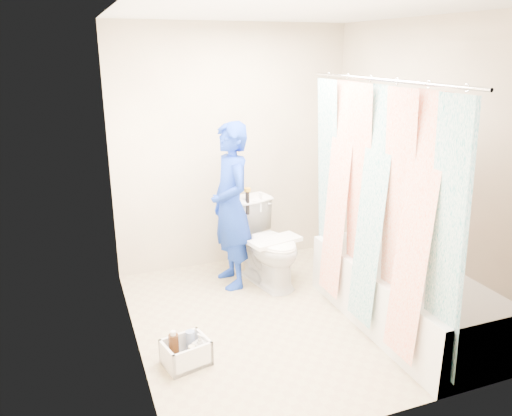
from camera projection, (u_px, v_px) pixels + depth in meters
name	position (u px, v px, depth m)	size (l,w,h in m)	color
floor	(283.00, 318.00, 4.18)	(2.60, 2.60, 0.00)	tan
ceiling	(289.00, 11.00, 3.46)	(2.40, 2.60, 0.02)	silver
wall_back	(233.00, 149.00, 4.98)	(2.40, 0.02, 2.40)	beige
wall_front	(385.00, 236.00, 2.66)	(2.40, 0.02, 2.40)	beige
wall_left	(126.00, 194.00, 3.41)	(0.02, 2.60, 2.40)	beige
wall_right	(415.00, 167.00, 4.23)	(0.02, 2.60, 2.40)	beige
bathtub	(402.00, 294.00, 4.01)	(0.70, 1.75, 0.50)	silver
curtain_rod	(383.00, 80.00, 3.39)	(0.02, 0.02, 1.90)	silver
shower_curtain	(374.00, 210.00, 3.67)	(0.06, 1.75, 1.80)	white
toilet	(267.00, 243.00, 4.71)	(0.44, 0.78, 0.79)	white
tank_lid	(275.00, 241.00, 4.59)	(0.49, 0.21, 0.04)	white
tank_internals	(251.00, 200.00, 4.74)	(0.19, 0.08, 0.26)	black
plumber	(231.00, 206.00, 4.58)	(0.56, 0.37, 1.55)	#102EA3
cleaning_caddy	(187.00, 353.00, 3.55)	(0.36, 0.31, 0.24)	white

